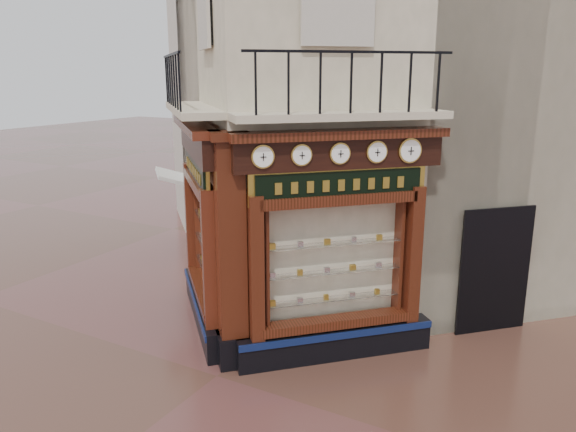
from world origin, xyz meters
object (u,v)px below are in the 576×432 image
Objects in this scene: clock_c at (340,154)px; awning at (180,273)px; clock_a at (263,157)px; corner_pilaster at (231,256)px; clock_b at (302,155)px; signboard_right at (340,184)px; clock_e at (410,151)px; signboard_left at (196,169)px; clock_d at (377,152)px.

awning is (-5.22, 2.12, -3.62)m from clock_c.
clock_c is (0.88, 0.88, 0.00)m from clock_a.
clock_a is at bearing -169.61° from awning.
awning is at bearing 95.99° from corner_pilaster.
clock_a is (0.62, 0.02, 1.67)m from corner_pilaster.
clock_b reaches higher than signboard_right.
signboard_right is (1.46, 1.01, 1.15)m from corner_pilaster.
clock_c is (1.50, 0.90, 1.67)m from corner_pilaster.
clock_e reaches higher than signboard_left.
signboard_left reaches higher than awning.
signboard_right is at bearing -135.00° from signboard_left.
signboard_right is (2.92, 0.00, 0.00)m from signboard_left.
clock_c is at bearing -14.12° from corner_pilaster.
awning is (-3.72, 3.02, -1.95)m from corner_pilaster.
awning is 0.66× the size of signboard_left.
clock_e reaches higher than signboard_right.
corner_pilaster is at bearing -169.75° from signboard_left.
clock_b is at bearing -170.84° from signboard_right.
clock_a is at bearing -175.13° from signboard_right.
corner_pilaster reaches higher than clock_e.
clock_c is 0.16× the size of signboard_left.
clock_e is 1.28m from signboard_right.
corner_pilaster is 1.82× the size of signboard_right.
clock_b is at bearing -180.00° from clock_d.
clock_d is 0.17× the size of signboard_left.
signboard_right is at bearing 64.35° from clock_c.
clock_c is at bearing -180.00° from clock_d.
clock_c is 0.96× the size of clock_d.
clock_b is 0.94× the size of clock_d.
corner_pilaster is 5.17m from awning.
clock_e is (1.31, 1.31, 0.00)m from clock_b.
clock_c is (0.45, 0.45, 0.00)m from clock_b.
awning is (-5.67, 1.67, -3.62)m from clock_d.
awning is 4.33m from signboard_left.
clock_c is 6.70m from awning.
clock_e is (1.74, 1.74, 0.00)m from clock_a.
corner_pilaster reaches higher than signboard_left.
awning is at bearing 100.39° from clock_a.
signboard_right is (0.84, 1.00, -0.52)m from clock_a.
awning is 0.66× the size of signboard_right.
clock_a is 0.17× the size of signboard_left.
clock_d reaches higher than clock_c.
corner_pilaster is at bearing 136.61° from clock_a.
clock_b is 6.52m from awning.
clock_a is 1.07× the size of clock_b.
corner_pilaster reaches higher than clock_c.
clock_a is at bearing -180.00° from clock_e.
clock_c is at bearing -137.24° from signboard_left.
corner_pilaster is 9.73× the size of clock_e.
clock_b is at bearing -163.23° from awning.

